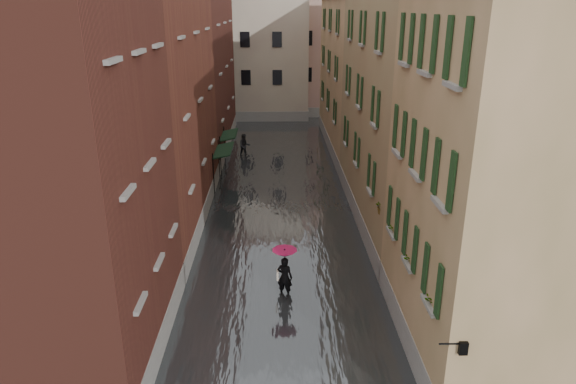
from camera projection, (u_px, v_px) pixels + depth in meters
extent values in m
plane|color=#5E5F61|center=(283.00, 316.00, 19.26)|extent=(120.00, 120.00, 0.00)
cube|color=#3F4346|center=(280.00, 194.00, 31.44)|extent=(10.00, 60.00, 0.20)
cube|color=#5F2A1F|center=(45.00, 168.00, 14.99)|extent=(6.00, 8.00, 13.00)
cube|color=brown|center=(139.00, 107.00, 25.41)|extent=(6.00, 14.00, 12.50)
cube|color=#5F2A1F|center=(186.00, 61.00, 39.25)|extent=(6.00, 16.00, 14.00)
cube|color=olive|center=(514.00, 188.00, 15.58)|extent=(6.00, 8.00, 11.50)
cube|color=#97885B|center=(420.00, 100.00, 25.66)|extent=(6.00, 14.00, 13.00)
cube|color=olive|center=(367.00, 77.00, 40.01)|extent=(6.00, 16.00, 11.50)
cube|color=beige|center=(248.00, 52.00, 52.67)|extent=(12.00, 9.00, 13.00)
cube|color=#A87B76|center=(333.00, 55.00, 54.93)|extent=(10.00, 9.00, 12.00)
cube|color=black|center=(224.00, 150.00, 31.74)|extent=(1.09, 3.22, 0.31)
cylinder|color=black|center=(214.00, 176.00, 30.61)|extent=(0.06, 0.06, 2.80)
cylinder|color=black|center=(219.00, 161.00, 33.63)|extent=(0.06, 0.06, 2.80)
cube|color=black|center=(229.00, 135.00, 35.53)|extent=(1.09, 2.98, 0.31)
cylinder|color=black|center=(220.00, 157.00, 34.52)|extent=(0.06, 0.06, 2.80)
cylinder|color=black|center=(224.00, 145.00, 37.31)|extent=(0.06, 0.06, 2.80)
cylinder|color=black|center=(451.00, 344.00, 12.66)|extent=(0.60, 0.05, 0.05)
cube|color=black|center=(463.00, 347.00, 12.70)|extent=(0.22, 0.22, 0.35)
cube|color=beige|center=(463.00, 347.00, 12.70)|extent=(0.14, 0.14, 0.24)
cube|color=#A04E34|center=(434.00, 304.00, 14.24)|extent=(0.22, 0.85, 0.18)
imported|color=#265926|center=(435.00, 291.00, 14.10)|extent=(0.59, 0.51, 0.66)
cube|color=#A04E34|center=(412.00, 263.00, 16.53)|extent=(0.22, 0.85, 0.18)
imported|color=#265926|center=(413.00, 251.00, 16.38)|extent=(0.59, 0.51, 0.66)
cube|color=#A04E34|center=(395.00, 232.00, 18.77)|extent=(0.22, 0.85, 0.18)
imported|color=#265926|center=(396.00, 222.00, 18.62)|extent=(0.59, 0.51, 0.66)
cube|color=#A04E34|center=(382.00, 208.00, 20.99)|extent=(0.22, 0.85, 0.18)
imported|color=#265926|center=(383.00, 199.00, 20.85)|extent=(0.59, 0.51, 0.66)
imported|color=black|center=(285.00, 277.00, 20.26)|extent=(0.74, 0.61, 1.73)
cube|color=beige|center=(278.00, 275.00, 20.27)|extent=(0.08, 0.30, 0.38)
cylinder|color=black|center=(285.00, 266.00, 20.09)|extent=(0.02, 0.02, 1.00)
cone|color=#C30D49|center=(285.00, 253.00, 19.90)|extent=(0.99, 0.99, 0.28)
imported|color=black|center=(245.00, 146.00, 38.97)|extent=(1.07, 0.94, 1.85)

